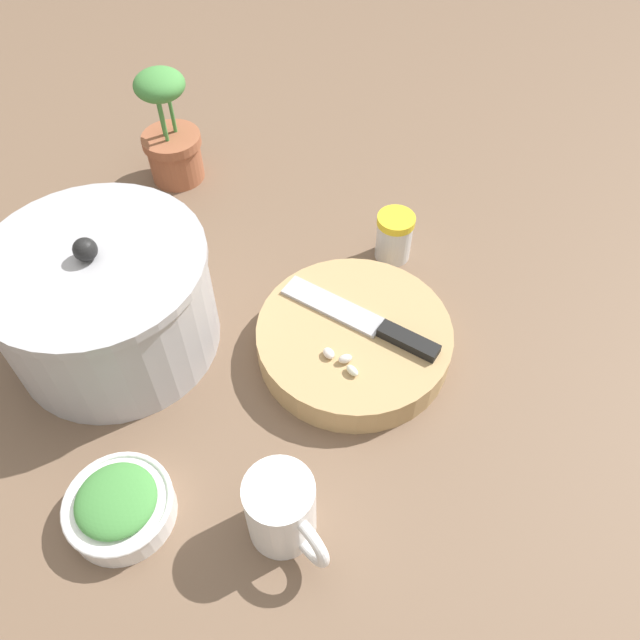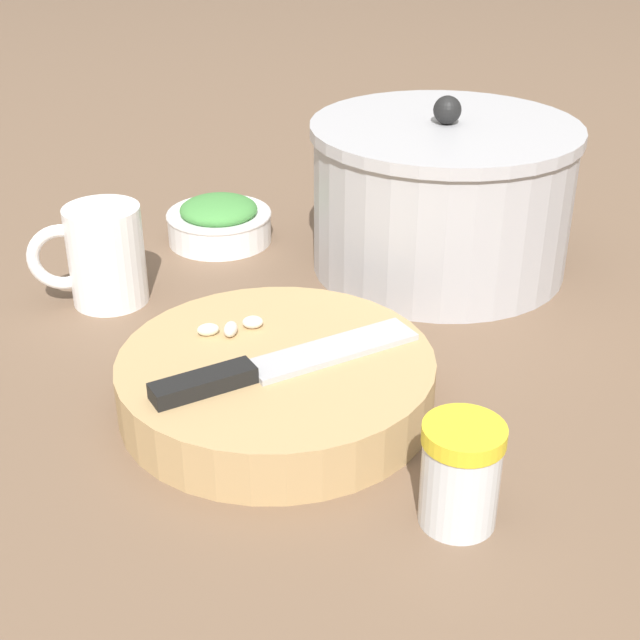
{
  "view_description": "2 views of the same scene",
  "coord_description": "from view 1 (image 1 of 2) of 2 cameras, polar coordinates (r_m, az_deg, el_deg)",
  "views": [
    {
      "loc": [
        -0.51,
        -0.1,
        0.67
      ],
      "look_at": [
        -0.03,
        -0.0,
        0.06
      ],
      "focal_mm": 35.0,
      "sensor_mm": 36.0,
      "label": 1
    },
    {
      "loc": [
        0.39,
        -0.49,
        0.4
      ],
      "look_at": [
        -0.02,
        0.01,
        0.06
      ],
      "focal_mm": 50.0,
      "sensor_mm": 36.0,
      "label": 2
    }
  ],
  "objects": [
    {
      "name": "garlic_cloves",
      "position": [
        0.76,
        1.98,
        -3.71
      ],
      "size": [
        0.04,
        0.05,
        0.01
      ],
      "color": "silver",
      "rests_on": "cutting_board"
    },
    {
      "name": "chef_knife",
      "position": [
        0.8,
        4.46,
        -0.23
      ],
      "size": [
        0.11,
        0.22,
        0.01
      ],
      "rotation": [
        0.0,
        0.0,
        5.92
      ],
      "color": "black",
      "rests_on": "cutting_board"
    },
    {
      "name": "coffee_mug",
      "position": [
        0.67,
        -3.41,
        -17.08
      ],
      "size": [
        0.09,
        0.1,
        0.1
      ],
      "color": "white",
      "rests_on": "ground_plane"
    },
    {
      "name": "potted_herb",
      "position": [
        1.07,
        -13.5,
        15.99
      ],
      "size": [
        0.09,
        0.09,
        0.19
      ],
      "color": "#A35B3D",
      "rests_on": "ground_plane"
    },
    {
      "name": "herb_bowl",
      "position": [
        0.73,
        -17.88,
        -15.85
      ],
      "size": [
        0.12,
        0.12,
        0.05
      ],
      "color": "white",
      "rests_on": "ground_plane"
    },
    {
      "name": "spice_jar",
      "position": [
        0.93,
        6.79,
        7.6
      ],
      "size": [
        0.05,
        0.05,
        0.08
      ],
      "color": "silver",
      "rests_on": "ground_plane"
    },
    {
      "name": "stock_pot",
      "position": [
        0.83,
        -18.95,
        1.63
      ],
      "size": [
        0.27,
        0.27,
        0.18
      ],
      "color": "#B2B2B7",
      "rests_on": "ground_plane"
    },
    {
      "name": "ground_plane",
      "position": [
        0.85,
        0.26,
        -1.02
      ],
      "size": [
        5.0,
        5.0,
        0.0
      ],
      "primitive_type": "plane",
      "color": "brown"
    },
    {
      "name": "cutting_board",
      "position": [
        0.81,
        3.11,
        -1.81
      ],
      "size": [
        0.25,
        0.25,
        0.04
      ],
      "color": "tan",
      "rests_on": "ground_plane"
    }
  ]
}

